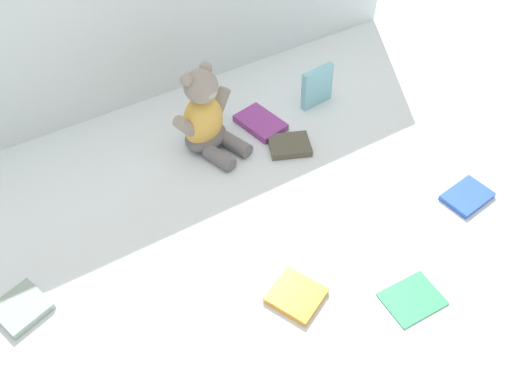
{
  "coord_description": "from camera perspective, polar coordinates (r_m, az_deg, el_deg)",
  "views": [
    {
      "loc": [
        -0.38,
        -0.73,
        0.93
      ],
      "look_at": [
        0.01,
        -0.1,
        0.1
      ],
      "focal_mm": 36.76,
      "sensor_mm": 36.0,
      "label": 1
    }
  ],
  "objects": [
    {
      "name": "book_case_3",
      "position": [
        1.12,
        16.67,
        -11.04
      ],
      "size": [
        0.12,
        0.09,
        0.01
      ],
      "primitive_type": "cube",
      "rotation": [
        0.0,
        0.0,
        1.53
      ],
      "color": "#3AA468",
      "rests_on": "ground_plane"
    },
    {
      "name": "teddy_bear",
      "position": [
        1.31,
        -5.57,
        7.92
      ],
      "size": [
        0.19,
        0.19,
        0.23
      ],
      "rotation": [
        0.0,
        0.0,
        0.33
      ],
      "color": "#E5B24C",
      "rests_on": "ground_plane"
    },
    {
      "name": "book_case_0",
      "position": [
        1.41,
        0.49,
        7.53
      ],
      "size": [
        0.11,
        0.14,
        0.02
      ],
      "primitive_type": "cube",
      "rotation": [
        0.0,
        0.0,
        0.19
      ],
      "color": "#88378B",
      "rests_on": "ground_plane"
    },
    {
      "name": "ground_plane",
      "position": [
        1.24,
        -2.78,
        -0.32
      ],
      "size": [
        3.2,
        3.2,
        0.0
      ],
      "primitive_type": "plane",
      "color": "silver"
    },
    {
      "name": "book_case_1",
      "position": [
        1.15,
        -24.15,
        -11.43
      ],
      "size": [
        0.12,
        0.12,
        0.02
      ],
      "primitive_type": "cube",
      "rotation": [
        0.0,
        0.0,
        3.47
      ],
      "color": "#8AA297",
      "rests_on": "ground_plane"
    },
    {
      "name": "book_case_6",
      "position": [
        1.07,
        4.4,
        -11.15
      ],
      "size": [
        0.13,
        0.13,
        0.01
      ],
      "primitive_type": "cube",
      "rotation": [
        0.0,
        0.0,
        3.57
      ],
      "color": "orange",
      "rests_on": "ground_plane"
    },
    {
      "name": "book_case_2",
      "position": [
        1.32,
        21.99,
        -0.44
      ],
      "size": [
        0.12,
        0.09,
        0.01
      ],
      "primitive_type": "cube",
      "rotation": [
        0.0,
        0.0,
        1.69
      ],
      "color": "blue",
      "rests_on": "ground_plane"
    },
    {
      "name": "book_case_4",
      "position": [
        1.47,
        6.66,
        11.32
      ],
      "size": [
        0.1,
        0.03,
        0.11
      ],
      "primitive_type": "cube",
      "rotation": [
        -0.03,
        0.0,
        0.1
      ],
      "color": "#78C1D1",
      "rests_on": "ground_plane"
    },
    {
      "name": "book_case_5",
      "position": [
        1.35,
        3.67,
        5.08
      ],
      "size": [
        0.13,
        0.12,
        0.02
      ],
      "primitive_type": "cube",
      "rotation": [
        0.0,
        0.0,
        4.32
      ],
      "color": "#4C4B3B",
      "rests_on": "ground_plane"
    }
  ]
}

